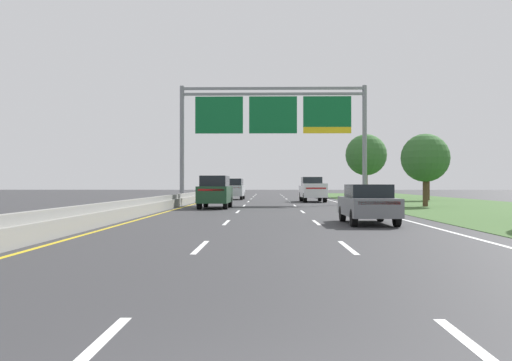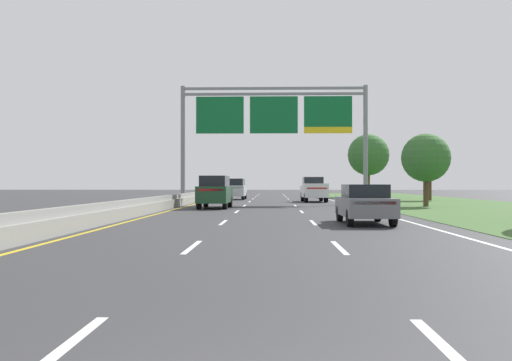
{
  "view_description": "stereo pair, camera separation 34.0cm",
  "coord_description": "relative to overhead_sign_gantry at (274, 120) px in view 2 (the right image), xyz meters",
  "views": [
    {
      "loc": [
        -0.17,
        -3.67,
        1.6
      ],
      "look_at": [
        -0.93,
        34.58,
        1.82
      ],
      "focal_mm": 39.57,
      "sensor_mm": 36.0,
      "label": 1
    },
    {
      "loc": [
        0.17,
        -3.67,
        1.6
      ],
      "look_at": [
        -0.93,
        34.58,
        1.82
      ],
      "focal_mm": 39.57,
      "sensor_mm": 36.0,
      "label": 2
    }
  ],
  "objects": [
    {
      "name": "grass_verge_right",
      "position": [
        13.65,
        -6.56,
        -6.72
      ],
      "size": [
        14.0,
        110.0,
        0.02
      ],
      "primitive_type": "cube",
      "color": "#3D602D",
      "rests_on": "ground"
    },
    {
      "name": "pickup_truck_white",
      "position": [
        3.55,
        4.84,
        -5.66
      ],
      "size": [
        2.15,
        5.45,
        2.2
      ],
      "rotation": [
        0.0,
        0.0,
        1.6
      ],
      "color": "silver",
      "rests_on": "ground"
    },
    {
      "name": "median_barrier_concrete",
      "position": [
        -6.9,
        -6.56,
        -6.38
      ],
      "size": [
        0.6,
        110.0,
        0.85
      ],
      "color": "gray",
      "rests_on": "ground"
    },
    {
      "name": "roadside_tree_far",
      "position": [
        14.75,
        8.42,
        -2.94
      ],
      "size": [
        3.47,
        3.47,
        5.55
      ],
      "color": "#4C3823",
      "rests_on": "ground"
    },
    {
      "name": "lane_striping",
      "position": [
        -0.3,
        -7.02,
        -6.73
      ],
      "size": [
        11.96,
        106.0,
        0.01
      ],
      "color": "white",
      "rests_on": "ground"
    },
    {
      "name": "car_grey_right_lane_sedan",
      "position": [
        3.54,
        -22.72,
        -5.91
      ],
      "size": [
        1.85,
        4.41,
        1.57
      ],
      "rotation": [
        0.0,
        0.0,
        1.58
      ],
      "color": "slate",
      "rests_on": "ground"
    },
    {
      "name": "ground_plane",
      "position": [
        -0.3,
        -6.56,
        -6.73
      ],
      "size": [
        220.0,
        220.0,
        0.0
      ],
      "primitive_type": "plane",
      "color": "#333335"
    },
    {
      "name": "roadside_tree_mid",
      "position": [
        10.54,
        -5.83,
        -3.34
      ],
      "size": [
        3.36,
        3.36,
        5.08
      ],
      "color": "#4C3823",
      "rests_on": "ground"
    },
    {
      "name": "car_silver_left_lane_suv",
      "position": [
        -3.8,
        11.7,
        -5.63
      ],
      "size": [
        2.01,
        4.74,
        2.11
      ],
      "rotation": [
        0.0,
        0.0,
        1.55
      ],
      "color": "#B2B5BA",
      "rests_on": "ground"
    },
    {
      "name": "roadside_tree_distant",
      "position": [
        11.34,
        22.22,
        -1.69
      ],
      "size": [
        4.92,
        4.92,
        7.51
      ],
      "color": "#4C3823",
      "rests_on": "ground"
    },
    {
      "name": "overhead_sign_gantry",
      "position": [
        0.0,
        0.0,
        0.0
      ],
      "size": [
        15.06,
        0.42,
        9.5
      ],
      "color": "gray",
      "rests_on": "ground"
    },
    {
      "name": "car_darkgreen_left_lane_suv",
      "position": [
        -3.85,
        -8.66,
        -5.63
      ],
      "size": [
        1.99,
        4.74,
        2.11
      ],
      "rotation": [
        0.0,
        0.0,
        1.55
      ],
      "color": "#193D23",
      "rests_on": "ground"
    }
  ]
}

